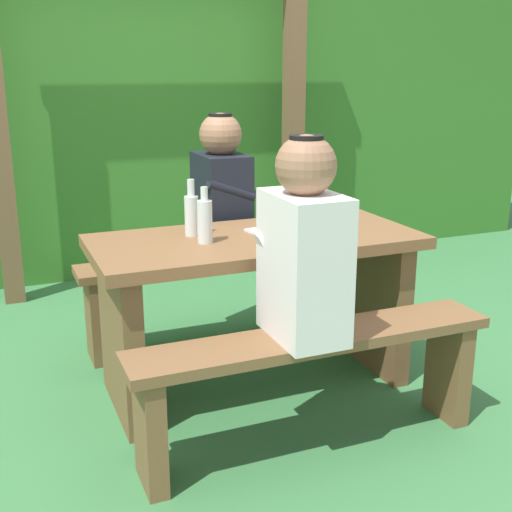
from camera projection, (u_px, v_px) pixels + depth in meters
ground_plane at (256, 385)px, 3.03m from camera, size 12.00×12.00×0.00m
hedge_backdrop at (133, 124)px, 4.85m from camera, size 6.40×0.95×2.00m
pergola_post_right at (293, 124)px, 4.54m from camera, size 0.12×0.12×2.04m
picnic_table at (256, 285)px, 2.90m from camera, size 1.40×0.64×0.70m
bench_near at (314, 367)px, 2.44m from camera, size 1.40×0.24×0.47m
bench_far at (215, 281)px, 3.43m from camera, size 1.40×0.24×0.47m
person_white_shirt at (304, 247)px, 2.30m from camera, size 0.25×0.35×0.72m
person_black_coat at (222, 192)px, 3.32m from camera, size 0.25×0.35×0.72m
drinking_glass at (272, 218)px, 2.99m from camera, size 0.07×0.07×0.08m
bottle_left at (205, 220)px, 2.70m from camera, size 0.06×0.06×0.23m
bottle_right at (192, 213)px, 2.82m from camera, size 0.06×0.06×0.24m
cell_phone at (259, 232)px, 2.88m from camera, size 0.10×0.15×0.01m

